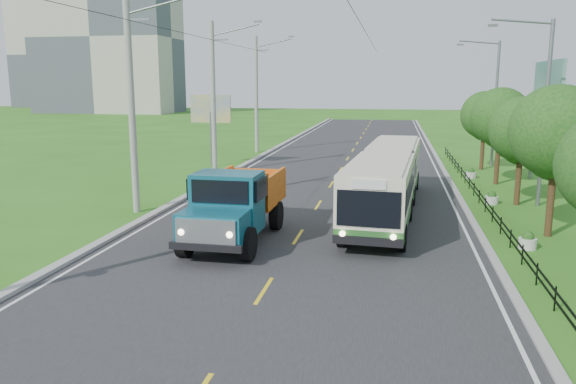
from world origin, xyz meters
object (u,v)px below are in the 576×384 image
(planter_near, at_px, (528,241))
(pole_far, at_px, (257,94))
(billboard_right, at_px, (547,95))
(bus, at_px, (387,176))
(tree_third, at_px, (557,136))
(tree_fourth, at_px, (522,133))
(streetlight_mid, at_px, (542,107))
(dump_truck, at_px, (235,201))
(streetlight_far, at_px, (494,99))
(pole_near, at_px, (132,104))
(billboard_left, at_px, (211,113))
(pole_mid, at_px, (214,97))
(tree_back, at_px, (485,118))
(tree_fifth, at_px, (501,120))
(planter_mid, at_px, (492,198))
(planter_far, at_px, (471,174))

(planter_near, bearing_deg, pole_far, 121.99)
(billboard_right, distance_m, bus, 13.15)
(tree_third, distance_m, tree_fourth, 6.01)
(streetlight_mid, xyz_separation_m, dump_truck, (-12.93, -8.98, -3.30))
(streetlight_far, bearing_deg, pole_near, -134.86)
(streetlight_far, bearing_deg, billboard_left, -168.77)
(pole_near, height_order, pole_mid, same)
(streetlight_mid, bearing_deg, tree_back, 93.70)
(tree_fifth, distance_m, bus, 11.38)
(dump_truck, bearing_deg, planter_mid, 40.68)
(billboard_left, bearing_deg, streetlight_far, 11.23)
(tree_back, xyz_separation_m, streetlight_mid, (0.79, -12.14, 1.25))
(pole_near, bearing_deg, streetlight_mid, 14.81)
(pole_mid, bearing_deg, tree_back, 15.84)
(tree_fourth, bearing_deg, pole_mid, 159.26)
(tree_third, height_order, planter_far, tree_third)
(pole_near, distance_m, planter_near, 17.79)
(billboard_right, bearing_deg, pole_near, -151.86)
(planter_far, xyz_separation_m, billboard_left, (-18.10, 2.00, 3.58))
(tree_third, bearing_deg, planter_far, 95.18)
(bus, distance_m, dump_truck, 8.26)
(tree_third, relative_size, streetlight_far, 0.66)
(tree_third, relative_size, planter_far, 8.96)
(pole_mid, height_order, streetlight_far, pole_mid)
(planter_far, bearing_deg, tree_fourth, -80.92)
(planter_near, distance_m, planter_mid, 8.00)
(tree_third, bearing_deg, billboard_left, 140.67)
(tree_fourth, relative_size, streetlight_far, 0.60)
(tree_back, bearing_deg, billboard_left, -173.69)
(pole_far, bearing_deg, dump_truck, -77.94)
(tree_back, distance_m, planter_near, 20.46)
(pole_far, bearing_deg, planter_far, -33.12)
(pole_mid, bearing_deg, billboard_left, 112.42)
(planter_mid, relative_size, bus, 0.04)
(tree_third, xyz_separation_m, billboard_left, (-19.36, 15.86, -0.12))
(streetlight_mid, height_order, billboard_right, streetlight_mid)
(billboard_left, bearing_deg, dump_truck, -69.18)
(planter_near, height_order, planter_mid, same)
(bus, bearing_deg, streetlight_far, 71.00)
(dump_truck, bearing_deg, pole_far, 103.21)
(tree_fifth, height_order, dump_truck, tree_fifth)
(billboard_left, xyz_separation_m, dump_truck, (7.22, -18.98, -2.27))
(streetlight_mid, bearing_deg, pole_near, -165.19)
(tree_fourth, xyz_separation_m, billboard_left, (-19.36, 9.86, 0.28))
(pole_near, distance_m, billboard_left, 15.10)
(pole_mid, distance_m, streetlight_far, 20.16)
(streetlight_far, height_order, dump_truck, streetlight_far)
(pole_mid, height_order, bus, pole_mid)
(planter_near, bearing_deg, planter_mid, 90.00)
(pole_mid, distance_m, bus, 15.69)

